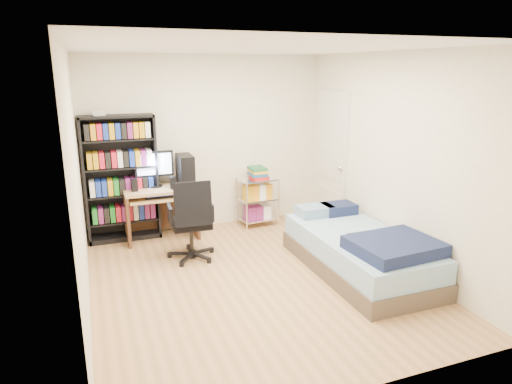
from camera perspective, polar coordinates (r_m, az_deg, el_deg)
name	(u,v)px	position (r m, az deg, el deg)	size (l,w,h in m)	color
room	(254,171)	(4.83, -0.26, 2.60)	(3.58, 4.08, 2.58)	tan
media_shelf	(121,177)	(6.43, -16.53, 1.80)	(0.96, 0.32, 1.78)	black
computer_desk	(167,191)	(6.43, -11.09, 0.09)	(0.97, 0.56, 1.22)	tan
office_chair	(192,234)	(5.70, -8.01, -5.23)	(0.64, 0.64, 1.03)	black
wire_cart	(257,188)	(6.80, 0.17, 0.53)	(0.58, 0.44, 0.88)	white
bed	(360,251)	(5.47, 12.88, -7.20)	(1.02, 2.04, 0.58)	brown
door	(332,160)	(6.80, 9.49, 3.96)	(0.12, 0.80, 2.00)	silver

